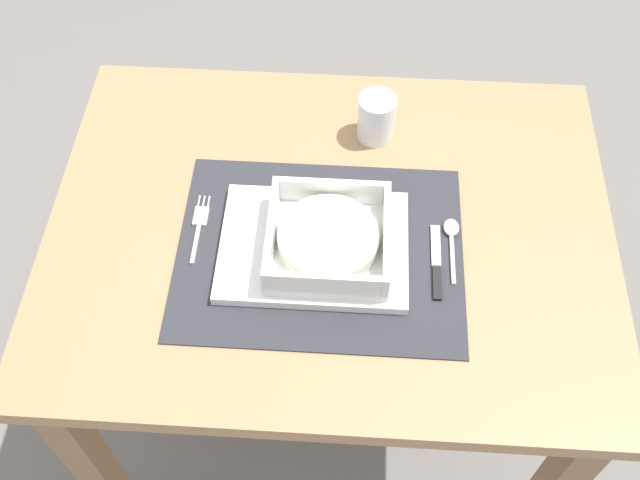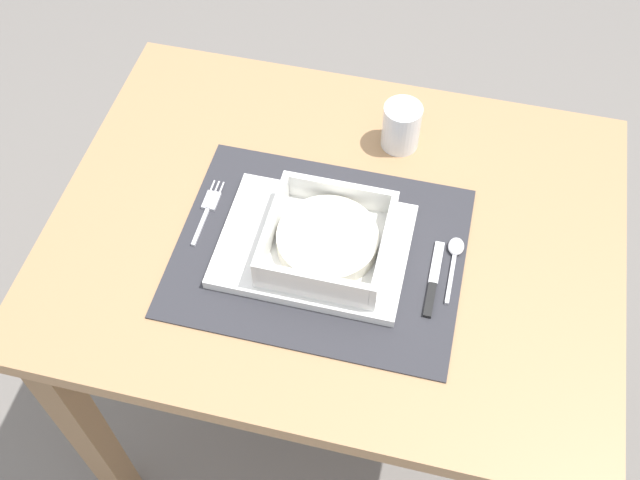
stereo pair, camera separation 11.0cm
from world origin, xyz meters
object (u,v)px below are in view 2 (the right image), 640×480
(dining_table, at_px, (334,270))
(spoon, at_px, (455,253))
(porridge_bowl, at_px, (328,241))
(fork, at_px, (209,207))
(butter_knife, at_px, (433,283))
(drinking_glass, at_px, (401,128))

(dining_table, relative_size, spoon, 7.46)
(dining_table, xyz_separation_m, porridge_bowl, (0.00, -0.06, 0.16))
(fork, relative_size, butter_knife, 0.97)
(dining_table, bearing_deg, butter_knife, -23.87)
(spoon, relative_size, butter_knife, 0.89)
(dining_table, xyz_separation_m, spoon, (0.18, -0.01, 0.13))
(dining_table, relative_size, butter_knife, 6.62)
(dining_table, distance_m, butter_knife, 0.22)
(drinking_glass, bearing_deg, porridge_bowl, -104.60)
(spoon, bearing_deg, butter_knife, -114.50)
(butter_knife, distance_m, drinking_glass, 0.28)
(porridge_bowl, distance_m, drinking_glass, 0.26)
(butter_knife, xyz_separation_m, drinking_glass, (-0.10, 0.26, 0.03))
(butter_knife, height_order, drinking_glass, drinking_glass)
(fork, bearing_deg, drinking_glass, 35.57)
(porridge_bowl, distance_m, butter_knife, 0.16)
(dining_table, xyz_separation_m, drinking_glass, (0.07, 0.19, 0.16))
(dining_table, height_order, butter_knife, butter_knife)
(spoon, bearing_deg, drinking_glass, 117.92)
(spoon, bearing_deg, dining_table, 174.00)
(fork, height_order, drinking_glass, drinking_glass)
(porridge_bowl, xyz_separation_m, drinking_glass, (0.06, 0.25, -0.00))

